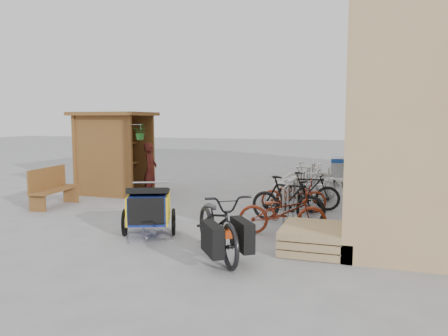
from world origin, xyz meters
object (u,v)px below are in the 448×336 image
(bike_5, at_px, (307,183))
(bike_7, at_px, (308,177))
(shopping_carts, at_px, (340,168))
(person_kiosk, at_px, (150,169))
(child_trailer, at_px, (149,207))
(bike_3, at_px, (308,191))
(bike_2, at_px, (294,195))
(bike_0, at_px, (282,212))
(cargo_bike, at_px, (218,224))
(bike_4, at_px, (300,187))
(bike_6, at_px, (314,181))
(pallet_stack, at_px, (312,238))
(bike_1, at_px, (288,200))
(kiosk, at_px, (111,141))
(bench, at_px, (52,187))

(bike_5, relative_size, bike_7, 1.00)
(shopping_carts, relative_size, person_kiosk, 0.96)
(person_kiosk, relative_size, bike_5, 1.00)
(child_trailer, xyz_separation_m, bike_3, (2.57, 3.25, -0.08))
(person_kiosk, height_order, bike_7, person_kiosk)
(person_kiosk, relative_size, bike_2, 1.00)
(shopping_carts, bearing_deg, bike_0, -95.35)
(cargo_bike, distance_m, bike_0, 1.81)
(bike_5, bearing_deg, shopping_carts, -10.95)
(bike_4, relative_size, bike_5, 1.03)
(bike_0, height_order, bike_6, bike_0)
(pallet_stack, height_order, person_kiosk, person_kiosk)
(bike_3, xyz_separation_m, bike_4, (-0.30, 0.85, -0.05))
(bike_3, distance_m, bike_7, 2.67)
(bike_0, height_order, bike_1, bike_1)
(pallet_stack, bearing_deg, child_trailer, 178.94)
(cargo_bike, height_order, bike_7, cargo_bike)
(bike_3, bearing_deg, person_kiosk, 78.72)
(kiosk, distance_m, bike_3, 5.91)
(bike_2, distance_m, bike_6, 2.55)
(child_trailer, bearing_deg, pallet_stack, -23.19)
(bike_3, bearing_deg, bike_2, 134.33)
(child_trailer, bearing_deg, kiosk, 107.91)
(bike_6, bearing_deg, bike_4, 172.27)
(pallet_stack, xyz_separation_m, bike_2, (-0.79, 2.98, 0.19))
(bike_1, bearing_deg, shopping_carts, 5.09)
(bike_0, relative_size, bike_5, 1.09)
(bike_0, relative_size, bike_6, 1.05)
(child_trailer, height_order, bike_0, child_trailer)
(child_trailer, bearing_deg, bike_0, -4.07)
(shopping_carts, bearing_deg, bike_4, -101.93)
(bike_2, bearing_deg, kiosk, 72.74)
(kiosk, distance_m, pallet_stack, 7.50)
(bench, bearing_deg, bike_2, 4.90)
(pallet_stack, distance_m, bike_3, 3.35)
(shopping_carts, bearing_deg, bike_1, -96.88)
(bike_1, relative_size, bike_3, 1.07)
(person_kiosk, xyz_separation_m, bike_0, (4.38, -3.06, -0.33))
(bench, relative_size, bike_3, 1.04)
(person_kiosk, distance_m, bike_3, 4.60)
(kiosk, distance_m, bike_1, 6.00)
(cargo_bike, height_order, person_kiosk, person_kiosk)
(pallet_stack, xyz_separation_m, bike_6, (-0.60, 5.52, 0.20))
(bike_2, xyz_separation_m, bike_3, (0.29, 0.32, 0.06))
(bike_2, xyz_separation_m, bike_5, (0.11, 1.63, 0.06))
(bike_3, bearing_deg, pallet_stack, -175.17)
(cargo_bike, xyz_separation_m, bike_4, (0.59, 4.97, -0.11))
(bike_1, distance_m, bike_4, 2.33)
(person_kiosk, bearing_deg, bike_3, -107.68)
(bike_2, height_order, bike_7, bike_7)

